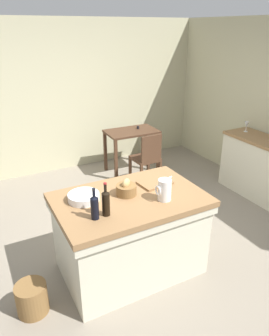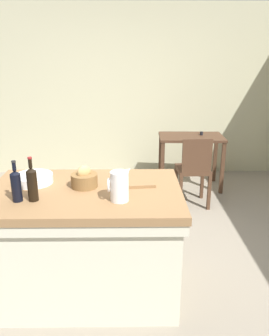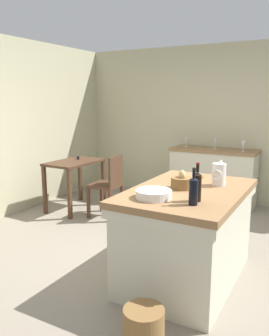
{
  "view_description": "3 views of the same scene",
  "coord_description": "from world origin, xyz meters",
  "px_view_note": "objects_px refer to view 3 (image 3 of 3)",
  "views": [
    {
      "loc": [
        -1.54,
        -2.94,
        2.44
      ],
      "look_at": [
        0.1,
        0.16,
        0.88
      ],
      "focal_mm": 34.1,
      "sensor_mm": 36.0,
      "label": 1
    },
    {
      "loc": [
        0.06,
        -2.92,
        1.89
      ],
      "look_at": [
        0.1,
        0.14,
        0.87
      ],
      "focal_mm": 36.96,
      "sensor_mm": 36.0,
      "label": 2
    },
    {
      "loc": [
        -3.26,
        -1.54,
        1.71
      ],
      "look_at": [
        0.03,
        0.28,
        0.97
      ],
      "focal_mm": 37.27,
      "sensor_mm": 36.0,
      "label": 3
    }
  ],
  "objects_px": {
    "cutting_board": "(189,178)",
    "wine_bottle_amber": "(193,190)",
    "pitcher": "(219,174)",
    "wicker_hamper": "(144,329)",
    "wine_glass_middle": "(186,140)",
    "wine_bottle_dark": "(197,186)",
    "wine_glass_far_left": "(243,144)",
    "island_table": "(187,231)",
    "bread_basket": "(182,182)",
    "wooden_chair": "(109,184)",
    "writing_desk": "(75,169)",
    "wash_bowl": "(154,194)",
    "wine_glass_left": "(215,141)",
    "side_cabinet": "(213,176)"
  },
  "relations": [
    {
      "from": "writing_desk",
      "to": "bread_basket",
      "type": "bearing_deg",
      "value": -118.58
    },
    {
      "from": "writing_desk",
      "to": "wine_bottle_dark",
      "type": "height_order",
      "value": "wine_bottle_dark"
    },
    {
      "from": "wooden_chair",
      "to": "wicker_hamper",
      "type": "xyz_separation_m",
      "value": [
        -2.22,
        -1.73,
        -0.35
      ]
    },
    {
      "from": "wooden_chair",
      "to": "bread_basket",
      "type": "bearing_deg",
      "value": -126.27
    },
    {
      "from": "wash_bowl",
      "to": "wicker_hamper",
      "type": "relative_size",
      "value": 1.02
    },
    {
      "from": "wash_bowl",
      "to": "bread_basket",
      "type": "xyz_separation_m",
      "value": [
        0.42,
        -0.09,
        0.03
      ]
    },
    {
      "from": "wooden_chair",
      "to": "wine_bottle_dark",
      "type": "bearing_deg",
      "value": -129.02
    },
    {
      "from": "island_table",
      "to": "wine_bottle_dark",
      "type": "height_order",
      "value": "wine_bottle_dark"
    },
    {
      "from": "wooden_chair",
      "to": "bread_basket",
      "type": "xyz_separation_m",
      "value": [
        -1.16,
        -1.58,
        0.45
      ]
    },
    {
      "from": "wash_bowl",
      "to": "wine_bottle_amber",
      "type": "xyz_separation_m",
      "value": [
        -0.02,
        -0.35,
        0.09
      ]
    },
    {
      "from": "wine_glass_left",
      "to": "wine_glass_middle",
      "type": "height_order",
      "value": "wine_glass_left"
    },
    {
      "from": "cutting_board",
      "to": "wicker_hamper",
      "type": "xyz_separation_m",
      "value": [
        -1.44,
        -0.23,
        -0.76
      ]
    },
    {
      "from": "wine_glass_middle",
      "to": "wine_bottle_dark",
      "type": "bearing_deg",
      "value": -157.69
    },
    {
      "from": "bread_basket",
      "to": "cutting_board",
      "type": "distance_m",
      "value": 0.39
    },
    {
      "from": "side_cabinet",
      "to": "wooden_chair",
      "type": "relative_size",
      "value": 1.52
    },
    {
      "from": "bread_basket",
      "to": "cutting_board",
      "type": "height_order",
      "value": "bread_basket"
    },
    {
      "from": "wine_bottle_dark",
      "to": "wine_glass_far_left",
      "type": "bearing_deg",
      "value": 4.74
    },
    {
      "from": "wine_glass_middle",
      "to": "cutting_board",
      "type": "bearing_deg",
      "value": -158.54
    },
    {
      "from": "wine_bottle_amber",
      "to": "wine_glass_far_left",
      "type": "relative_size",
      "value": 1.72
    },
    {
      "from": "pitcher",
      "to": "bread_basket",
      "type": "height_order",
      "value": "pitcher"
    },
    {
      "from": "pitcher",
      "to": "wash_bowl",
      "type": "bearing_deg",
      "value": 153.01
    },
    {
      "from": "wooden_chair",
      "to": "cutting_board",
      "type": "height_order",
      "value": "same"
    },
    {
      "from": "island_table",
      "to": "wine_bottle_amber",
      "type": "xyz_separation_m",
      "value": [
        -0.45,
        -0.2,
        0.53
      ]
    },
    {
      "from": "pitcher",
      "to": "wicker_hamper",
      "type": "xyz_separation_m",
      "value": [
        -1.34,
        0.11,
        -0.85
      ]
    },
    {
      "from": "wine_bottle_amber",
      "to": "wine_glass_left",
      "type": "bearing_deg",
      "value": 13.19
    },
    {
      "from": "wine_bottle_dark",
      "to": "pitcher",
      "type": "bearing_deg",
      "value": -0.91
    },
    {
      "from": "pitcher",
      "to": "wine_glass_left",
      "type": "bearing_deg",
      "value": 17.08
    },
    {
      "from": "wooden_chair",
      "to": "wash_bowl",
      "type": "xyz_separation_m",
      "value": [
        -1.57,
        -1.49,
        0.43
      ]
    },
    {
      "from": "island_table",
      "to": "wine_glass_middle",
      "type": "relative_size",
      "value": 9.24
    },
    {
      "from": "wicker_hamper",
      "to": "wooden_chair",
      "type": "bearing_deg",
      "value": 38.02
    },
    {
      "from": "writing_desk",
      "to": "cutting_board",
      "type": "bearing_deg",
      "value": -111.26
    },
    {
      "from": "pitcher",
      "to": "wine_glass_middle",
      "type": "distance_m",
      "value": 2.61
    },
    {
      "from": "wine_glass_far_left",
      "to": "pitcher",
      "type": "bearing_deg",
      "value": -173.73
    },
    {
      "from": "wine_bottle_amber",
      "to": "wine_glass_far_left",
      "type": "xyz_separation_m",
      "value": [
        2.93,
        0.24,
        0.02
      ]
    },
    {
      "from": "writing_desk",
      "to": "pitcher",
      "type": "relative_size",
      "value": 3.56
    },
    {
      "from": "cutting_board",
      "to": "wooden_chair",
      "type": "bearing_deg",
      "value": 62.63
    },
    {
      "from": "pitcher",
      "to": "wine_glass_left",
      "type": "xyz_separation_m",
      "value": [
        2.32,
        0.71,
        0.03
      ]
    },
    {
      "from": "wine_glass_middle",
      "to": "wicker_hamper",
      "type": "relative_size",
      "value": 0.53
    },
    {
      "from": "wine_bottle_dark",
      "to": "wine_glass_far_left",
      "type": "xyz_separation_m",
      "value": [
        2.82,
        0.23,
        0.01
      ]
    },
    {
      "from": "wine_bottle_dark",
      "to": "wine_bottle_amber",
      "type": "xyz_separation_m",
      "value": [
        -0.11,
        -0.01,
        -0.01
      ]
    },
    {
      "from": "island_table",
      "to": "bread_basket",
      "type": "xyz_separation_m",
      "value": [
        -0.01,
        0.06,
        0.47
      ]
    },
    {
      "from": "island_table",
      "to": "wine_bottle_dark",
      "type": "relative_size",
      "value": 4.62
    },
    {
      "from": "wine_glass_far_left",
      "to": "wine_bottle_amber",
      "type": "bearing_deg",
      "value": -175.27
    },
    {
      "from": "writing_desk",
      "to": "cutting_board",
      "type": "height_order",
      "value": "cutting_board"
    },
    {
      "from": "island_table",
      "to": "writing_desk",
      "type": "distance_m",
      "value": 2.62
    },
    {
      "from": "wine_bottle_amber",
      "to": "island_table",
      "type": "bearing_deg",
      "value": 24.43
    },
    {
      "from": "wine_glass_middle",
      "to": "wash_bowl",
      "type": "bearing_deg",
      "value": -164.18
    },
    {
      "from": "pitcher",
      "to": "wine_bottle_amber",
      "type": "relative_size",
      "value": 0.86
    },
    {
      "from": "cutting_board",
      "to": "wine_bottle_amber",
      "type": "xyz_separation_m",
      "value": [
        -0.82,
        -0.34,
        0.11
      ]
    },
    {
      "from": "bread_basket",
      "to": "wine_glass_left",
      "type": "bearing_deg",
      "value": 9.74
    }
  ]
}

